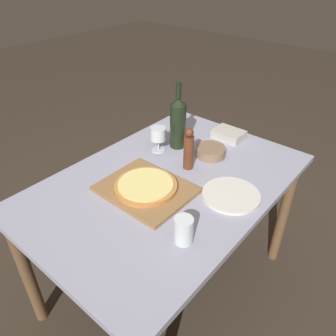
{
  "coord_description": "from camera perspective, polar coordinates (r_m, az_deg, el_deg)",
  "views": [
    {
      "loc": [
        0.79,
        -0.94,
        1.66
      ],
      "look_at": [
        -0.01,
        0.01,
        0.82
      ],
      "focal_mm": 35.0,
      "sensor_mm": 36.0,
      "label": 1
    }
  ],
  "objects": [
    {
      "name": "cutting_board",
      "position": [
        1.46,
        -3.87,
        -3.71
      ],
      "size": [
        0.39,
        0.32,
        0.02
      ],
      "color": "olive",
      "rests_on": "dining_table"
    },
    {
      "name": "ground_plane",
      "position": [
        2.06,
        -0.05,
        -19.42
      ],
      "size": [
        12.0,
        12.0,
        0.0
      ],
      "primitive_type": "plane",
      "color": "#382D23"
    },
    {
      "name": "dinner_plate",
      "position": [
        1.45,
        10.91,
        -4.61
      ],
      "size": [
        0.25,
        0.25,
        0.01
      ],
      "color": "silver",
      "rests_on": "dining_table"
    },
    {
      "name": "small_bowl",
      "position": [
        1.71,
        7.44,
        2.89
      ],
      "size": [
        0.15,
        0.15,
        0.05
      ],
      "color": "#84664C",
      "rests_on": "dining_table"
    },
    {
      "name": "pizza",
      "position": [
        1.45,
        -3.9,
        -3.07
      ],
      "size": [
        0.28,
        0.28,
        0.02
      ],
      "color": "#BC7A3D",
      "rests_on": "cutting_board"
    },
    {
      "name": "dining_table",
      "position": [
        1.59,
        -0.06,
        -5.17
      ],
      "size": [
        0.89,
        1.31,
        0.76
      ],
      "color": "#9393A8",
      "rests_on": "ground_plane"
    },
    {
      "name": "drinking_tumbler",
      "position": [
        1.2,
        2.72,
        -10.75
      ],
      "size": [
        0.07,
        0.07,
        0.11
      ],
      "color": "silver",
      "rests_on": "dining_table"
    },
    {
      "name": "pepper_mill",
      "position": [
        1.56,
        3.62,
        3.21
      ],
      "size": [
        0.05,
        0.05,
        0.21
      ],
      "color": "#5B2D19",
      "rests_on": "dining_table"
    },
    {
      "name": "food_container",
      "position": [
        1.89,
        10.6,
        5.77
      ],
      "size": [
        0.17,
        0.12,
        0.05
      ],
      "color": "#BCB7AD",
      "rests_on": "dining_table"
    },
    {
      "name": "wine_bottle",
      "position": [
        1.72,
        1.75,
        8.03
      ],
      "size": [
        0.08,
        0.08,
        0.36
      ],
      "color": "black",
      "rests_on": "dining_table"
    },
    {
      "name": "wine_glass",
      "position": [
        1.7,
        -1.73,
        5.82
      ],
      "size": [
        0.08,
        0.08,
        0.13
      ],
      "color": "silver",
      "rests_on": "dining_table"
    }
  ]
}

